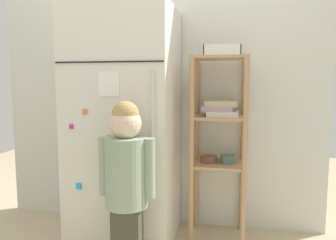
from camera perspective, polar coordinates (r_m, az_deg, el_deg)
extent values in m
plane|color=tan|center=(2.52, -3.66, -19.91)|extent=(6.00, 6.00, 0.00)
cube|color=silver|center=(2.60, -1.86, 5.25)|extent=(2.56, 0.03, 2.13)
cube|color=silver|center=(2.34, -7.49, -1.08)|extent=(0.70, 0.60, 1.63)
cube|color=black|center=(2.04, -10.41, 9.88)|extent=(0.69, 0.01, 0.01)
cylinder|color=silver|center=(1.94, -2.71, 1.89)|extent=(0.02, 0.02, 0.46)
cube|color=white|center=(2.04, -10.23, 6.23)|extent=(0.13, 0.01, 0.15)
cube|color=#26AEE9|center=(2.22, -15.25, -11.01)|extent=(0.04, 0.02, 0.04)
cube|color=gold|center=(2.03, -8.42, -0.97)|extent=(0.03, 0.01, 0.03)
cube|color=orange|center=(2.04, -3.90, -9.35)|extent=(0.03, 0.02, 0.03)
cube|color=orange|center=(2.11, -14.30, 1.37)|extent=(0.03, 0.02, 0.03)
cube|color=#D72279|center=(2.16, -16.44, -1.12)|extent=(0.03, 0.02, 0.03)
cube|color=#52C136|center=(2.07, -10.21, -3.22)|extent=(0.04, 0.02, 0.04)
cube|color=#3DB0E1|center=(2.05, -5.97, -7.85)|extent=(0.04, 0.02, 0.04)
cylinder|color=gray|center=(1.90, -7.16, -8.96)|extent=(0.24, 0.24, 0.40)
sphere|color=gray|center=(1.93, -6.57, -2.99)|extent=(0.10, 0.10, 0.10)
sphere|color=beige|center=(1.85, -7.28, -0.57)|extent=(0.18, 0.18, 0.18)
sphere|color=tan|center=(1.84, -7.31, 0.95)|extent=(0.15, 0.15, 0.15)
cylinder|color=gray|center=(1.94, -10.90, -7.82)|extent=(0.07, 0.07, 0.34)
cylinder|color=gray|center=(1.86, -3.28, -8.34)|extent=(0.07, 0.07, 0.34)
cylinder|color=tan|center=(2.25, 4.06, -5.61)|extent=(0.04, 0.04, 1.30)
cylinder|color=tan|center=(2.23, 13.12, -5.84)|extent=(0.04, 0.04, 1.30)
cylinder|color=tan|center=(2.54, 4.89, -4.20)|extent=(0.04, 0.04, 1.30)
cylinder|color=tan|center=(2.53, 12.89, -4.40)|extent=(0.04, 0.04, 1.30)
cube|color=tan|center=(2.34, 9.01, 10.59)|extent=(0.37, 0.32, 0.02)
cube|color=tan|center=(2.35, 8.83, 0.46)|extent=(0.37, 0.32, 0.02)
cube|color=tan|center=(2.40, 8.69, -7.51)|extent=(0.37, 0.32, 0.02)
cube|color=silver|center=(2.32, 9.49, 1.04)|extent=(0.22, 0.19, 0.03)
cube|color=#B293A3|center=(2.34, 8.57, 1.95)|extent=(0.22, 0.19, 0.03)
cube|color=#C6AD8E|center=(2.35, 9.24, 2.82)|extent=(0.23, 0.20, 0.04)
cylinder|color=brown|center=(2.40, 7.07, -6.73)|extent=(0.12, 0.12, 0.05)
cylinder|color=#4C7266|center=(2.39, 10.34, -6.68)|extent=(0.11, 0.11, 0.06)
cube|color=white|center=(2.36, 9.39, 10.84)|extent=(0.25, 0.15, 0.01)
cube|color=white|center=(2.29, 9.35, 11.89)|extent=(0.25, 0.01, 0.08)
cube|color=white|center=(2.43, 9.46, 11.56)|extent=(0.25, 0.01, 0.08)
cube|color=white|center=(2.37, 6.36, 11.75)|extent=(0.01, 0.15, 0.08)
cube|color=white|center=(2.36, 12.46, 11.65)|extent=(0.01, 0.15, 0.08)
sphere|color=#9D3412|center=(2.37, 10.19, 11.68)|extent=(0.07, 0.07, 0.07)
sphere|color=orange|center=(2.38, 9.27, 11.79)|extent=(0.08, 0.08, 0.08)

